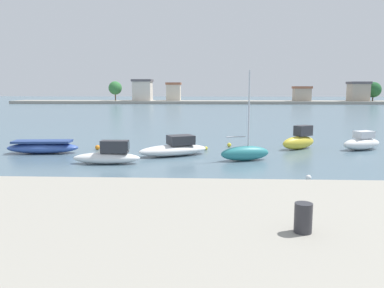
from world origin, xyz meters
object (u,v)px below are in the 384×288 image
moored_boat_4 (299,140)px  mooring_buoy_1 (98,147)px  moored_boat_3 (245,153)px  mooring_buoy_0 (206,148)px  mooring_bollard (303,218)px  mooring_buoy_2 (308,178)px  moored_boat_0 (43,147)px  moored_boat_5 (362,143)px  mooring_buoy_3 (229,145)px  moored_boat_1 (108,156)px  moored_boat_2 (175,148)px

moored_boat_4 → mooring_buoy_1: size_ratio=8.65×
moored_boat_3 → mooring_buoy_0: bearing=104.3°
mooring_bollard → mooring_buoy_1: (-10.61, 23.60, -2.58)m
moored_boat_3 → mooring_buoy_1: 12.11m
moored_boat_3 → mooring_buoy_2: 6.28m
moored_boat_0 → mooring_buoy_0: size_ratio=18.61×
moored_boat_4 → mooring_buoy_1: moored_boat_4 is taller
moored_boat_4 → moored_boat_5: size_ratio=0.90×
moored_boat_0 → mooring_buoy_3: 14.86m
moored_boat_3 → mooring_buoy_1: moored_boat_3 is taller
moored_boat_1 → moored_boat_5: 19.98m
moored_boat_1 → moored_boat_2: moored_boat_1 is taller
mooring_buoy_1 → mooring_buoy_0: bearing=2.1°
moored_boat_2 → moored_boat_3: moored_boat_3 is taller
mooring_buoy_1 → mooring_buoy_3: size_ratio=1.13×
mooring_buoy_3 → mooring_buoy_1: bearing=-169.0°
moored_boat_0 → moored_boat_5: moored_boat_5 is taller
moored_boat_1 → mooring_buoy_1: (-2.36, 5.50, -0.34)m
moored_boat_2 → moored_boat_5: (14.80, 3.35, 0.04)m
moored_boat_2 → mooring_buoy_2: bearing=-67.6°
mooring_bollard → mooring_buoy_3: mooring_bollard is taller
moored_boat_3 → mooring_buoy_0: 5.11m
moored_boat_1 → mooring_buoy_0: bearing=40.7°
moored_boat_3 → moored_boat_5: (9.80, 5.04, 0.04)m
moored_boat_2 → mooring_buoy_0: 3.48m
mooring_bollard → moored_boat_2: mooring_bollard is taller
moored_boat_0 → mooring_buoy_1: bearing=20.2°
moored_boat_1 → mooring_buoy_0: 8.62m
moored_boat_5 → mooring_buoy_1: bearing=157.5°
mooring_buoy_1 → mooring_buoy_3: bearing=11.0°
moored_boat_0 → mooring_buoy_3: size_ratio=15.68×
mooring_bollard → moored_boat_1: (-8.24, 18.10, -2.24)m
mooring_buoy_1 → moored_boat_1: bearing=-66.8°
moored_boat_2 → mooring_buoy_1: moored_boat_2 is taller
moored_boat_0 → moored_boat_3: (15.13, -2.22, 0.08)m
moored_boat_2 → mooring_buoy_1: size_ratio=13.76×
mooring_buoy_2 → moored_boat_2: bearing=137.5°
moored_boat_1 → moored_boat_5: (18.87, 6.57, 0.05)m
moored_boat_3 → moored_boat_5: moored_boat_3 is taller
moored_boat_4 → mooring_bollard: bearing=-139.2°
moored_boat_1 → mooring_buoy_3: bearing=40.6°
moored_boat_2 → mooring_buoy_2: (7.91, -7.25, -0.39)m
moored_boat_4 → moored_boat_1: bearing=169.6°
mooring_buoy_1 → mooring_buoy_2: mooring_buoy_1 is taller
mooring_bollard → mooring_buoy_2: 14.79m
moored_boat_2 → mooring_buoy_2: moored_boat_2 is taller
moored_boat_1 → moored_boat_5: bearing=17.3°
moored_boat_0 → moored_boat_1: (6.06, -3.74, 0.07)m
moored_boat_2 → mooring_buoy_3: moored_boat_2 is taller
moored_boat_5 → mooring_buoy_3: (-10.58, 1.01, -0.41)m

